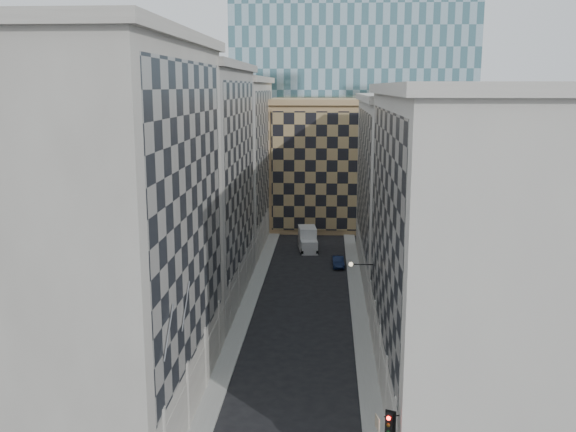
% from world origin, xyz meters
% --- Properties ---
extents(sidewalk_west, '(1.50, 100.00, 0.15)m').
position_xyz_m(sidewalk_west, '(-5.25, 30.00, 0.07)').
color(sidewalk_west, gray).
rests_on(sidewalk_west, ground).
extents(sidewalk_east, '(1.50, 100.00, 0.15)m').
position_xyz_m(sidewalk_east, '(5.25, 30.00, 0.07)').
color(sidewalk_east, gray).
rests_on(sidewalk_east, ground).
extents(bldg_left_a, '(10.80, 22.80, 23.70)m').
position_xyz_m(bldg_left_a, '(-10.88, 11.00, 11.82)').
color(bldg_left_a, '#9D988E').
rests_on(bldg_left_a, ground).
extents(bldg_left_b, '(10.80, 22.80, 22.70)m').
position_xyz_m(bldg_left_b, '(-10.88, 33.00, 11.32)').
color(bldg_left_b, gray).
rests_on(bldg_left_b, ground).
extents(bldg_left_c, '(10.80, 22.80, 21.70)m').
position_xyz_m(bldg_left_c, '(-10.88, 55.00, 10.83)').
color(bldg_left_c, '#9D988E').
rests_on(bldg_left_c, ground).
extents(bldg_right_a, '(10.80, 26.80, 20.70)m').
position_xyz_m(bldg_right_a, '(10.88, 15.00, 10.32)').
color(bldg_right_a, beige).
rests_on(bldg_right_a, ground).
extents(bldg_right_b, '(10.80, 28.80, 19.70)m').
position_xyz_m(bldg_right_b, '(10.89, 42.00, 9.85)').
color(bldg_right_b, beige).
rests_on(bldg_right_b, ground).
extents(tan_block, '(16.80, 14.80, 18.80)m').
position_xyz_m(tan_block, '(2.00, 67.90, 9.44)').
color(tan_block, tan).
rests_on(tan_block, ground).
extents(church_tower, '(7.20, 7.20, 51.50)m').
position_xyz_m(church_tower, '(0.00, 82.00, 26.95)').
color(church_tower, '#2C2722').
rests_on(church_tower, ground).
extents(flagpoles_left, '(0.10, 6.33, 2.33)m').
position_xyz_m(flagpoles_left, '(-5.90, 6.00, 8.00)').
color(flagpoles_left, gray).
rests_on(flagpoles_left, ground).
extents(bracket_lamp, '(1.98, 0.36, 0.36)m').
position_xyz_m(bracket_lamp, '(4.38, 24.00, 6.20)').
color(bracket_lamp, black).
rests_on(bracket_lamp, ground).
extents(box_truck, '(2.76, 5.46, 2.87)m').
position_xyz_m(box_truck, '(-0.27, 52.58, 1.25)').
color(box_truck, silver).
rests_on(box_truck, ground).
extents(dark_car, '(1.48, 3.75, 1.22)m').
position_xyz_m(dark_car, '(3.50, 45.02, 0.61)').
color(dark_car, '#0E1834').
rests_on(dark_car, ground).
extents(shop_sign, '(1.19, 0.68, 0.76)m').
position_xyz_m(shop_sign, '(4.96, 3.00, 3.84)').
color(shop_sign, black).
rests_on(shop_sign, ground).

